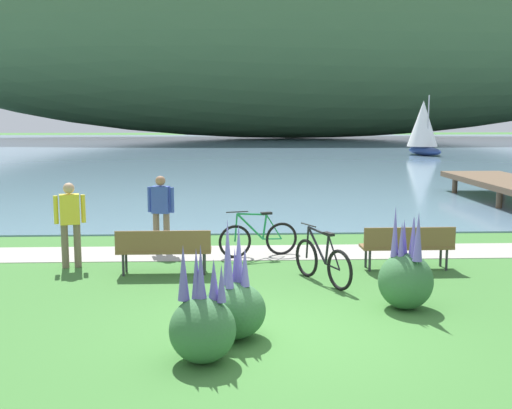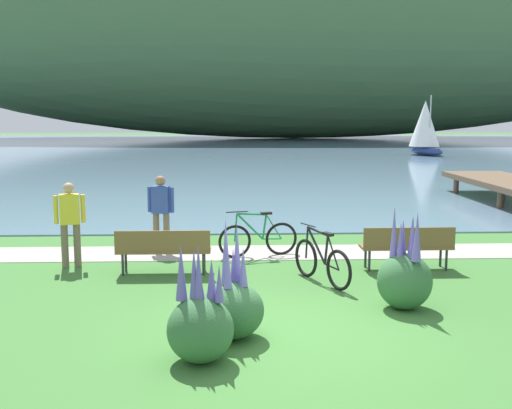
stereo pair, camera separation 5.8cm
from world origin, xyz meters
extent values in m
plane|color=#3D7533|center=(0.00, 0.00, 0.00)|extent=(200.00, 200.00, 0.00)
cube|color=#6B8EA8|center=(0.00, 47.16, 0.02)|extent=(180.00, 80.00, 0.04)
ellipsoid|color=#42663D|center=(7.42, 73.26, 13.96)|extent=(109.39, 28.00, 27.85)
cube|color=#A39E93|center=(0.00, 5.06, 0.01)|extent=(60.00, 1.50, 0.01)
cube|color=brown|center=(-1.96, 3.35, 0.45)|extent=(1.80, 0.48, 0.05)
cube|color=brown|center=(-1.96, 3.14, 0.68)|extent=(1.80, 0.04, 0.40)
cylinder|color=#2D2D33|center=(-2.72, 3.52, 0.23)|extent=(0.05, 0.05, 0.45)
cylinder|color=#2D2D33|center=(-1.19, 3.52, 0.23)|extent=(0.05, 0.05, 0.45)
cylinder|color=#2D2D33|center=(-2.72, 3.18, 0.23)|extent=(0.05, 0.05, 0.45)
cylinder|color=#2D2D33|center=(-1.19, 3.18, 0.23)|extent=(0.05, 0.05, 0.45)
cube|color=brown|center=(2.79, 3.50, 0.45)|extent=(1.81, 0.50, 0.05)
cube|color=brown|center=(2.80, 3.29, 0.68)|extent=(1.80, 0.06, 0.40)
cylinder|color=#2D2D33|center=(2.03, 3.66, 0.23)|extent=(0.05, 0.05, 0.45)
cylinder|color=#2D2D33|center=(3.56, 3.68, 0.23)|extent=(0.05, 0.05, 0.45)
cylinder|color=#2D2D33|center=(2.03, 3.33, 0.23)|extent=(0.05, 0.05, 0.45)
cylinder|color=#2D2D33|center=(3.56, 3.35, 0.23)|extent=(0.05, 0.05, 0.45)
torus|color=black|center=(-0.59, 4.57, 0.36)|extent=(0.71, 0.24, 0.72)
torus|color=black|center=(0.43, 4.84, 0.36)|extent=(0.71, 0.24, 0.72)
cylinder|color=#1E8C4C|center=(-0.26, 4.66, 0.67)|extent=(0.60, 0.20, 0.61)
cylinder|color=#1E8C4C|center=(-0.22, 4.67, 0.94)|extent=(0.65, 0.21, 0.09)
cylinder|color=#1E8C4C|center=(0.05, 4.74, 0.65)|extent=(0.13, 0.07, 0.54)
cylinder|color=#1E8C4C|center=(0.22, 4.78, 0.37)|extent=(0.42, 0.14, 0.05)
cylinder|color=#1E8C4C|center=(0.26, 4.79, 0.64)|extent=(0.36, 0.12, 0.56)
cylinder|color=#1E8C4C|center=(-0.57, 4.58, 0.66)|extent=(0.09, 0.06, 0.60)
cube|color=black|center=(0.09, 4.75, 0.94)|extent=(0.26, 0.16, 0.05)
cylinder|color=black|center=(-0.54, 4.58, 1.00)|extent=(0.47, 0.15, 0.02)
torus|color=black|center=(0.75, 3.00, 0.36)|extent=(0.37, 0.67, 0.72)
torus|color=black|center=(1.21, 2.06, 0.36)|extent=(0.37, 0.67, 0.72)
cylinder|color=black|center=(0.90, 2.70, 0.67)|extent=(0.31, 0.56, 0.61)
cylinder|color=black|center=(0.92, 2.66, 0.94)|extent=(0.33, 0.61, 0.09)
cylinder|color=black|center=(1.04, 2.40, 0.65)|extent=(0.09, 0.13, 0.54)
cylinder|color=black|center=(1.12, 2.25, 0.37)|extent=(0.21, 0.40, 0.05)
cylinder|color=black|center=(1.14, 2.21, 0.64)|extent=(0.19, 0.34, 0.56)
cylinder|color=black|center=(0.76, 2.98, 0.66)|extent=(0.07, 0.09, 0.60)
cube|color=black|center=(1.06, 2.37, 0.94)|extent=(0.20, 0.26, 0.05)
cylinder|color=black|center=(0.77, 2.95, 1.00)|extent=(0.23, 0.44, 0.02)
cylinder|color=#72604C|center=(-2.34, 5.27, 0.44)|extent=(0.14, 0.14, 0.88)
cylinder|color=#72604C|center=(-2.10, 5.22, 0.44)|extent=(0.14, 0.14, 0.88)
cube|color=#334CA5|center=(-2.22, 5.25, 1.18)|extent=(0.42, 0.30, 0.60)
sphere|color=#9E7051|center=(-2.22, 5.25, 1.60)|extent=(0.22, 0.22, 0.22)
cylinder|color=#334CA5|center=(-2.47, 5.30, 1.18)|extent=(0.09, 0.09, 0.56)
cylinder|color=#334CA5|center=(-1.96, 5.19, 1.18)|extent=(0.09, 0.09, 0.56)
cylinder|color=#72604C|center=(-3.99, 3.88, 0.44)|extent=(0.14, 0.14, 0.88)
cylinder|color=#72604C|center=(-3.76, 3.94, 0.44)|extent=(0.14, 0.14, 0.88)
cube|color=yellow|center=(-3.87, 3.91, 1.18)|extent=(0.42, 0.31, 0.60)
sphere|color=tan|center=(-3.87, 3.91, 1.60)|extent=(0.22, 0.22, 0.22)
cylinder|color=yellow|center=(-4.12, 3.84, 1.18)|extent=(0.09, 0.09, 0.56)
cylinder|color=yellow|center=(-3.62, 3.98, 1.18)|extent=(0.09, 0.09, 0.56)
ellipsoid|color=#386B3D|center=(2.07, 0.99, 0.44)|extent=(0.86, 0.86, 0.89)
cylinder|color=#386B3D|center=(2.16, 0.98, 0.77)|extent=(0.02, 0.02, 0.12)
cone|color=#6B5BB7|center=(2.16, 0.98, 1.15)|extent=(0.13, 0.13, 0.65)
cylinder|color=#386B3D|center=(2.03, 1.05, 0.77)|extent=(0.02, 0.02, 0.12)
cone|color=#6B5BB7|center=(2.03, 1.05, 1.13)|extent=(0.13, 0.13, 0.59)
cylinder|color=#386B3D|center=(1.89, 1.03, 0.77)|extent=(0.02, 0.02, 0.12)
cone|color=#6B5BB7|center=(1.89, 1.03, 1.23)|extent=(0.12, 0.12, 0.81)
cylinder|color=#386B3D|center=(2.14, 0.87, 0.77)|extent=(0.02, 0.02, 0.12)
cone|color=#6B5BB7|center=(2.14, 0.87, 1.17)|extent=(0.10, 0.10, 0.67)
cylinder|color=#386B3D|center=(1.97, 0.95, 0.77)|extent=(0.02, 0.02, 0.12)
cone|color=#6B5BB7|center=(1.97, 0.95, 1.11)|extent=(0.11, 0.11, 0.57)
cylinder|color=#386B3D|center=(2.16, 0.72, 0.77)|extent=(0.02, 0.02, 0.12)
cone|color=#6B5BB7|center=(2.16, 0.72, 1.21)|extent=(0.15, 0.15, 0.76)
ellipsoid|color=#386B3D|center=(-0.64, -0.20, 0.39)|extent=(0.87, 0.87, 0.78)
cylinder|color=#386B3D|center=(-0.57, -0.12, 0.68)|extent=(0.02, 0.02, 0.12)
cone|color=#7A6BC6|center=(-0.57, -0.12, 1.16)|extent=(0.14, 0.14, 0.83)
cylinder|color=#386B3D|center=(-0.63, -0.13, 0.68)|extent=(0.02, 0.02, 0.12)
cone|color=#7A6BC6|center=(-0.63, -0.13, 0.99)|extent=(0.09, 0.09, 0.50)
cylinder|color=#386B3D|center=(-0.49, -0.25, 0.68)|extent=(0.02, 0.02, 0.12)
cone|color=#7A6BC6|center=(-0.49, -0.25, 1.01)|extent=(0.13, 0.13, 0.53)
cylinder|color=#386B3D|center=(-0.72, -0.21, 0.68)|extent=(0.02, 0.02, 0.12)
cone|color=#7A6BC6|center=(-0.72, -0.21, 1.20)|extent=(0.14, 0.14, 0.92)
cylinder|color=#386B3D|center=(-0.70, -0.35, 0.68)|extent=(0.02, 0.02, 0.12)
cone|color=#7A6BC6|center=(-0.70, -0.35, 1.03)|extent=(0.11, 0.11, 0.58)
ellipsoid|color=#386B3D|center=(-1.03, -1.02, 0.41)|extent=(0.83, 0.83, 0.82)
cylinder|color=#386B3D|center=(-0.80, -1.06, 0.72)|extent=(0.02, 0.02, 0.12)
cone|color=#6B5BB7|center=(-0.80, -1.06, 1.01)|extent=(0.12, 0.12, 0.47)
cylinder|color=#386B3D|center=(-0.89, -0.98, 0.72)|extent=(0.02, 0.02, 0.12)
cone|color=#6B5BB7|center=(-0.89, -0.98, 1.04)|extent=(0.14, 0.14, 0.52)
cylinder|color=#386B3D|center=(-1.05, -1.01, 0.72)|extent=(0.02, 0.02, 0.12)
cone|color=#6B5BB7|center=(-1.05, -1.01, 1.01)|extent=(0.15, 0.15, 0.48)
cylinder|color=#386B3D|center=(-1.10, -0.98, 0.72)|extent=(0.02, 0.02, 0.12)
cone|color=#6B5BB7|center=(-1.10, -0.98, 1.10)|extent=(0.13, 0.13, 0.66)
cylinder|color=#386B3D|center=(-1.26, -0.96, 0.72)|extent=(0.02, 0.02, 0.12)
cone|color=#6B5BB7|center=(-1.26, -0.96, 1.12)|extent=(0.15, 0.15, 0.70)
cylinder|color=#386B3D|center=(-1.05, -1.01, 0.72)|extent=(0.02, 0.02, 0.12)
cone|color=#6B5BB7|center=(-1.05, -1.01, 1.13)|extent=(0.12, 0.12, 0.71)
ellipsoid|color=navy|center=(13.90, 37.47, 0.37)|extent=(2.15, 3.94, 0.66)
cylinder|color=#B2B2B2|center=(13.98, 37.18, 2.60)|extent=(0.09, 0.09, 3.80)
cone|color=white|center=(13.79, 37.81, 2.41)|extent=(2.82, 2.82, 3.42)
cylinder|color=brown|center=(8.04, 11.16, 0.30)|extent=(0.20, 0.20, 0.60)
cylinder|color=brown|center=(8.04, 15.16, 0.30)|extent=(0.20, 0.20, 0.60)
cylinder|color=brown|center=(9.96, 15.16, 0.30)|extent=(0.20, 0.20, 0.60)
camera|label=1|loc=(-0.68, -8.35, 3.03)|focal=43.41mm
camera|label=2|loc=(-0.63, -8.36, 3.03)|focal=43.41mm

